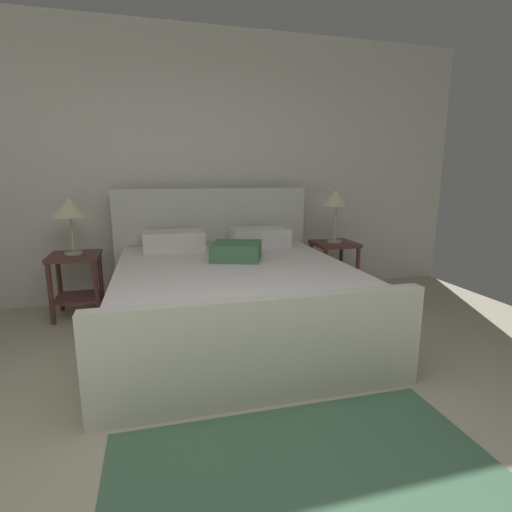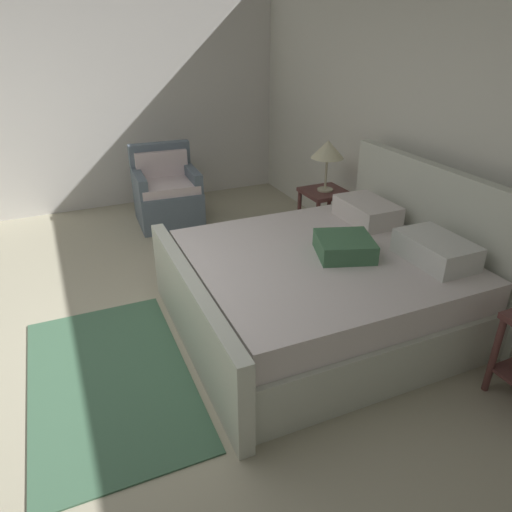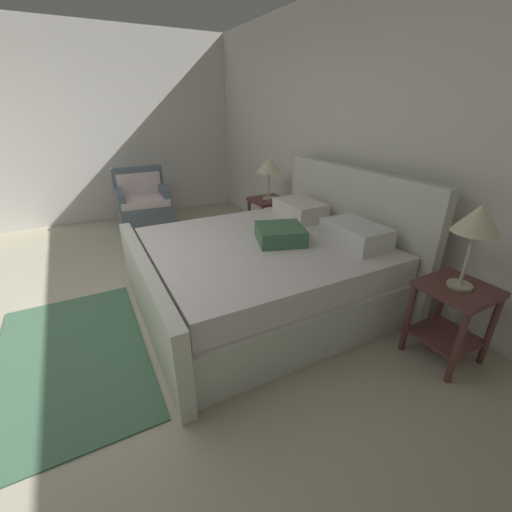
% 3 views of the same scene
% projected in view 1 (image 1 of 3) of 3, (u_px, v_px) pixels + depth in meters
% --- Properties ---
extents(wall_back, '(6.50, 0.12, 2.80)m').
position_uv_depth(wall_back, '(181.00, 167.00, 4.16)').
color(wall_back, silver).
rests_on(wall_back, ground).
extents(bed, '(2.03, 2.18, 1.18)m').
position_uv_depth(bed, '(231.00, 293.00, 3.29)').
color(bed, beige).
rests_on(bed, ground).
extents(nightstand_right, '(0.44, 0.44, 0.60)m').
position_uv_depth(nightstand_right, '(334.00, 260.00, 4.32)').
color(nightstand_right, brown).
rests_on(nightstand_right, ground).
extents(table_lamp_right, '(0.29, 0.29, 0.58)m').
position_uv_depth(table_lamp_right, '(336.00, 199.00, 4.19)').
color(table_lamp_right, '#B7B293').
rests_on(table_lamp_right, nightstand_right).
extents(nightstand_left, '(0.44, 0.44, 0.60)m').
position_uv_depth(nightstand_left, '(76.00, 275.00, 3.68)').
color(nightstand_left, brown).
rests_on(nightstand_left, ground).
extents(table_lamp_left, '(0.34, 0.34, 0.53)m').
position_uv_depth(table_lamp_left, '(70.00, 208.00, 3.56)').
color(table_lamp_left, '#B7B293').
rests_on(table_lamp_left, nightstand_left).
extents(area_rug, '(1.81, 1.06, 0.01)m').
position_uv_depth(area_rug, '(308.00, 476.00, 1.76)').
color(area_rug, '#42694E').
rests_on(area_rug, ground).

